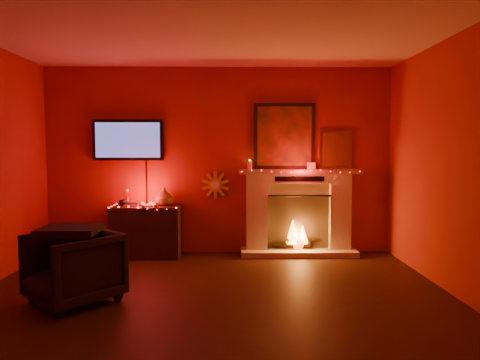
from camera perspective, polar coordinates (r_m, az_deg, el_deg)
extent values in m
plane|color=black|center=(4.04, -4.10, -17.98)|extent=(5.00, 5.00, 0.00)
plane|color=beige|center=(3.92, -4.32, 21.65)|extent=(5.00, 5.00, 0.00)
plane|color=maroon|center=(6.24, -2.85, 2.57)|extent=(5.00, 0.00, 5.00)
plane|color=maroon|center=(1.26, -10.94, -3.57)|extent=(5.00, 0.00, 5.00)
cube|color=beige|center=(6.28, 7.82, -9.53)|extent=(1.65, 0.40, 0.08)
cube|color=beige|center=(6.21, 2.24, -4.81)|extent=(0.30, 0.22, 0.95)
cube|color=beige|center=(6.38, 13.09, -4.66)|extent=(0.30, 0.22, 0.95)
cube|color=beige|center=(6.21, 7.79, 0.22)|extent=(1.50, 0.22, 0.14)
cube|color=beige|center=(6.14, 7.88, 1.12)|extent=(1.72, 0.34, 0.06)
cube|color=#966F57|center=(6.33, 7.66, -4.67)|extent=(0.90, 0.10, 0.95)
cube|color=black|center=(6.16, 7.90, -5.71)|extent=(0.90, 0.02, 0.78)
cylinder|color=black|center=(6.30, 6.84, -8.54)|extent=(0.55, 0.09, 0.09)
cylinder|color=black|center=(6.33, 8.45, -7.93)|extent=(0.51, 0.18, 0.08)
cone|color=orange|center=(6.27, 7.03, -6.84)|extent=(0.20, 0.20, 0.34)
cone|color=orange|center=(6.31, 8.38, -7.15)|extent=(0.16, 0.16, 0.26)
sphere|color=#FF3F07|center=(6.31, 7.75, -8.34)|extent=(0.18, 0.18, 0.18)
cube|color=black|center=(6.24, 5.92, 5.82)|extent=(0.88, 0.05, 0.95)
cube|color=#BF4419|center=(6.22, 5.95, 5.82)|extent=(0.78, 0.01, 0.85)
cube|color=#AE7A33|center=(6.38, 12.62, 3.95)|extent=(0.46, 0.04, 0.56)
cube|color=#AA7827|center=(6.36, 12.67, 3.95)|extent=(0.38, 0.01, 0.48)
cylinder|color=#F2E8CA|center=(6.12, 1.33, 1.99)|extent=(0.07, 0.07, 0.12)
cube|color=silver|center=(6.20, 9.49, 1.87)|extent=(0.12, 0.01, 0.10)
cube|color=black|center=(6.37, -14.69, 5.17)|extent=(1.00, 0.06, 0.58)
cube|color=#4A55BF|center=(6.34, -14.76, 5.18)|extent=(0.92, 0.01, 0.50)
cylinder|color=black|center=(6.35, -12.36, -0.38)|extent=(0.02, 0.02, 0.66)
cylinder|color=gold|center=(6.24, -3.31, -0.65)|extent=(0.20, 0.03, 0.20)
cylinder|color=silver|center=(6.23, -3.31, -0.66)|extent=(0.13, 0.01, 0.13)
cube|color=black|center=(6.23, -12.36, -6.68)|extent=(0.95, 0.47, 0.72)
imported|color=brown|center=(6.14, -10.10, -2.16)|extent=(0.25, 0.25, 0.26)
imported|color=black|center=(6.21, -15.40, -3.00)|extent=(0.11, 0.11, 0.09)
cylinder|color=silver|center=(6.10, -12.74, -3.25)|extent=(0.17, 0.37, 0.05)
cylinder|color=silver|center=(6.05, -12.01, -3.30)|extent=(0.13, 0.38, 0.05)
cylinder|color=silver|center=(6.10, -11.55, -3.23)|extent=(0.19, 0.37, 0.05)
cube|color=maroon|center=(6.16, -14.26, -3.29)|extent=(0.20, 0.14, 0.03)
cube|color=#1F2949|center=(6.16, -14.15, -3.03)|extent=(0.17, 0.12, 0.02)
imported|color=black|center=(4.61, -21.33, -10.79)|extent=(1.08, 1.08, 0.71)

